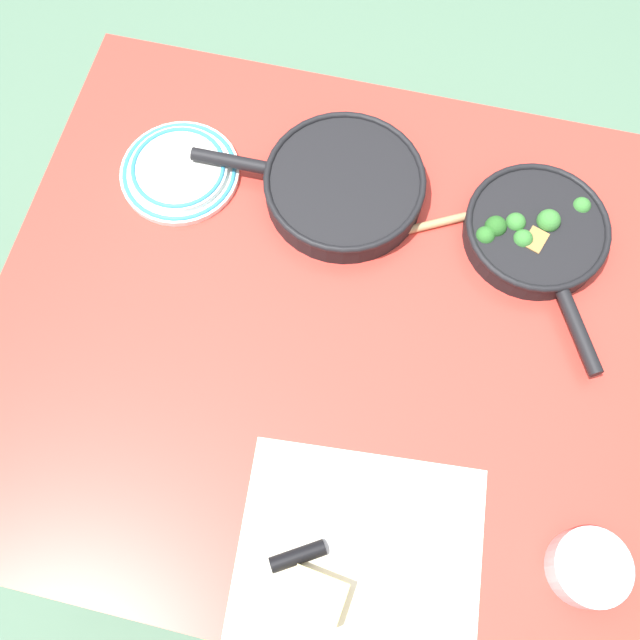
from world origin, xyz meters
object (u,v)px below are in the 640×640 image
object	(u,v)px
skillet_broccoli	(536,232)
skillet_eggs	(343,186)
dinner_plate_stack	(179,170)
prep_bowl_steel	(588,568)
wooden_spoon	(429,225)
grater_knife	(337,543)
cheese_block	(316,596)

from	to	relation	value
skillet_broccoli	skillet_eggs	distance (m)	0.35
skillet_eggs	dinner_plate_stack	size ratio (longest dim) A/B	1.95
prep_bowl_steel	wooden_spoon	bearing A→B (deg)	122.21
wooden_spoon	grater_knife	size ratio (longest dim) A/B	1.33
grater_knife	cheese_block	bearing A→B (deg)	-130.51
skillet_eggs	prep_bowl_steel	size ratio (longest dim) A/B	3.73
cheese_block	dinner_plate_stack	world-z (taller)	cheese_block
prep_bowl_steel	grater_knife	bearing A→B (deg)	-172.39
grater_knife	dinner_plate_stack	size ratio (longest dim) A/B	1.20
grater_knife	dinner_plate_stack	world-z (taller)	dinner_plate_stack
wooden_spoon	prep_bowl_steel	size ratio (longest dim) A/B	3.07
skillet_eggs	prep_bowl_steel	xyz separation A→B (m)	(0.49, -0.55, -0.00)
skillet_broccoli	cheese_block	bearing A→B (deg)	-47.31
cheese_block	dinner_plate_stack	xyz separation A→B (m)	(-0.41, 0.65, -0.01)
prep_bowl_steel	skillet_eggs	bearing A→B (deg)	131.75
skillet_eggs	dinner_plate_stack	xyz separation A→B (m)	(-0.30, -0.03, -0.01)
skillet_broccoli	cheese_block	xyz separation A→B (m)	(-0.24, -0.66, -0.01)
grater_knife	cheese_block	world-z (taller)	cheese_block
cheese_block	prep_bowl_steel	bearing A→B (deg)	18.79
dinner_plate_stack	prep_bowl_steel	world-z (taller)	prep_bowl_steel
skillet_eggs	wooden_spoon	bearing A→B (deg)	168.49
skillet_broccoli	wooden_spoon	xyz separation A→B (m)	(-0.18, -0.02, -0.02)
skillet_eggs	cheese_block	world-z (taller)	skillet_eggs
skillet_eggs	cheese_block	distance (m)	0.69
skillet_eggs	dinner_plate_stack	world-z (taller)	skillet_eggs
prep_bowl_steel	dinner_plate_stack	bearing A→B (deg)	146.60
grater_knife	prep_bowl_steel	bearing A→B (deg)	-24.05
skillet_eggs	cheese_block	bearing A→B (deg)	98.93
skillet_broccoli	skillet_eggs	xyz separation A→B (m)	(-0.35, 0.02, -0.00)
skillet_eggs	prep_bowl_steel	distance (m)	0.74
skillet_eggs	grater_knife	distance (m)	0.61
skillet_broccoli	prep_bowl_steel	bearing A→B (deg)	-12.73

